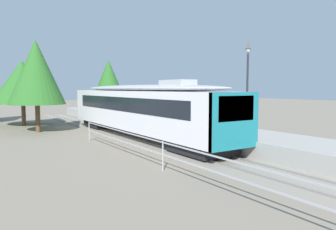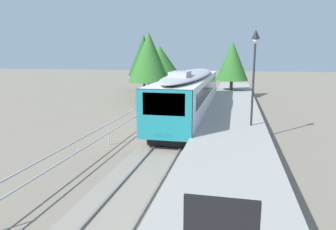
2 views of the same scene
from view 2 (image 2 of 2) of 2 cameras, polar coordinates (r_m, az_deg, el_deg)
name	(u,v)px [view 2 (image 2 of 2)]	position (r m, az deg, el deg)	size (l,w,h in m)	color
ground_plane	(121,141)	(18.23, -8.71, -4.68)	(160.00, 160.00, 0.00)	slate
track_rails	(171,143)	(17.40, 0.59, -5.19)	(3.20, 60.00, 0.14)	gray
commuter_train	(190,91)	(23.99, 4.12, 4.43)	(2.82, 18.38, 3.74)	silver
station_platform	(230,139)	(16.95, 11.45, -4.40)	(3.90, 60.00, 0.90)	#999691
platform_lamp_mid_platform	(254,60)	(18.02, 15.64, 9.76)	(0.34, 0.34, 5.35)	#232328
platform_notice_board	(221,228)	(5.33, 9.70, -19.80)	(1.20, 0.08, 1.80)	#232328
tree_behind_carpark	(149,57)	(31.76, -3.52, 10.57)	(4.26, 4.26, 7.13)	brown
tree_behind_station_far	(232,61)	(36.11, 11.76, 9.71)	(3.65, 3.65, 6.38)	brown
tree_distant_left	(144,55)	(42.80, -4.45, 10.88)	(4.40, 4.40, 7.51)	brown
tree_distant_centre	(160,63)	(37.02, -1.53, 9.63)	(5.51, 5.51, 5.92)	brown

